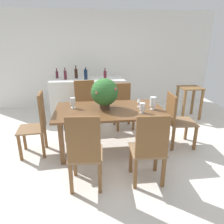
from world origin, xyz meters
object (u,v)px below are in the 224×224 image
object	(u,v)px
flower_centerpiece	(105,92)
crystal_vase_left	(73,102)
wine_bottle_clear	(86,74)
crystal_vase_right	(142,107)
wine_bottle_green	(65,75)
crystal_vase_center_near	(153,102)
chair_foot_end	(176,118)
kitchen_counter	(88,99)
wine_bottle_amber	(57,74)
side_table	(189,96)
wine_glass	(139,100)
wine_bottle_dark	(76,73)
chair_far_right	(123,103)
chair_near_left	(85,150)
chair_near_right	(149,147)
dining_table	(110,114)
wine_bottle_tall	(105,75)
chair_far_left	(85,103)
chair_head_end	(37,122)

from	to	relation	value
flower_centerpiece	crystal_vase_left	distance (m)	0.57
flower_centerpiece	wine_bottle_clear	world-z (taller)	flower_centerpiece
crystal_vase_right	wine_bottle_green	size ratio (longest dim) A/B	0.61
flower_centerpiece	crystal_vase_center_near	size ratio (longest dim) A/B	2.38
chair_foot_end	crystal_vase_left	world-z (taller)	chair_foot_end
kitchen_counter	wine_bottle_clear	distance (m)	0.61
wine_bottle_amber	chair_foot_end	bearing A→B (deg)	-39.01
crystal_vase_center_near	side_table	distance (m)	2.04
flower_centerpiece	wine_bottle_green	bearing A→B (deg)	115.91
flower_centerpiece	wine_glass	bearing A→B (deg)	1.94
crystal_vase_right	wine_bottle_dark	distance (m)	2.33
crystal_vase_left	chair_far_right	bearing A→B (deg)	40.43
chair_far_right	wine_bottle_dark	bearing A→B (deg)	137.28
chair_foot_end	chair_near_left	bearing A→B (deg)	125.62
chair_near_left	chair_foot_end	bearing A→B (deg)	-143.41
chair_near_right	crystal_vase_left	distance (m)	1.56
chair_far_right	flower_centerpiece	world-z (taller)	flower_centerpiece
chair_near_right	crystal_vase_right	xyz separation A→B (m)	(0.09, 0.77, 0.29)
dining_table	wine_bottle_clear	bearing A→B (deg)	103.38
wine_bottle_dark	wine_bottle_tall	bearing A→B (deg)	-20.72
chair_far_left	chair_head_end	bearing A→B (deg)	-132.36
dining_table	chair_far_right	distance (m)	1.09
wine_bottle_dark	chair_far_left	bearing A→B (deg)	-76.16
crystal_vase_left	wine_glass	bearing A→B (deg)	-2.79
chair_far_right	side_table	size ratio (longest dim) A/B	1.24
wine_bottle_green	wine_bottle_dark	bearing A→B (deg)	26.57
chair_far_left	crystal_vase_right	bearing A→B (deg)	-57.76
chair_near_right	chair_head_end	world-z (taller)	chair_head_end
chair_near_left	wine_bottle_tall	world-z (taller)	wine_bottle_tall
chair_far_right	chair_near_right	size ratio (longest dim) A/B	0.94
wine_bottle_tall	crystal_vase_right	bearing A→B (deg)	-76.21
chair_foot_end	wine_bottle_dark	distance (m)	2.61
chair_near_left	chair_head_end	bearing A→B (deg)	-48.31
chair_far_left	wine_bottle_amber	xyz separation A→B (m)	(-0.65, 0.84, 0.49)
chair_foot_end	chair_far_left	bearing A→B (deg)	61.68
flower_centerpiece	wine_bottle_dark	bearing A→B (deg)	107.21
flower_centerpiece	dining_table	bearing A→B (deg)	-38.19
dining_table	flower_centerpiece	xyz separation A→B (m)	(-0.08, 0.06, 0.37)
chair_far_left	wine_bottle_amber	world-z (taller)	wine_bottle_amber
chair_near_left	wine_glass	xyz separation A→B (m)	(0.94, 1.10, 0.29)
kitchen_counter	wine_bottle_dark	distance (m)	0.67
wine_bottle_amber	wine_bottle_green	bearing A→B (deg)	-39.45
chair_far_left	flower_centerpiece	xyz separation A→B (m)	(0.34, -0.95, 0.46)
chair_far_left	kitchen_counter	bearing A→B (deg)	79.47
wine_bottle_clear	wine_bottle_green	world-z (taller)	wine_bottle_clear
wine_bottle_green	wine_bottle_dark	size ratio (longest dim) A/B	0.91
chair_near_left	kitchen_counter	bearing A→B (deg)	-87.20
chair_far_left	chair_foot_end	world-z (taller)	chair_far_left
chair_head_end	wine_bottle_tall	size ratio (longest dim) A/B	4.04
chair_far_right	wine_glass	size ratio (longest dim) A/B	6.05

